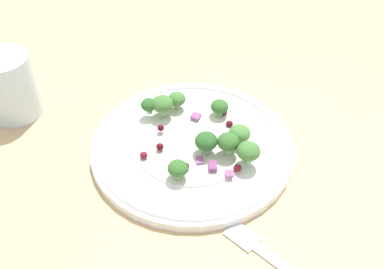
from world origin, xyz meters
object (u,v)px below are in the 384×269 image
Objects in this scene: plate at (192,145)px; water_glass at (10,86)px; broccoli_floret_1 at (220,107)px; broccoli_floret_0 at (150,105)px; broccoli_floret_2 at (178,169)px.

plate is 26.45cm from water_glass.
plate is 10.69× the size of broccoli_floret_1.
broccoli_floret_0 is at bearing -159.58° from plate.
broccoli_floret_0 is 0.90× the size of broccoli_floret_1.
broccoli_floret_2 is at bearing -41.91° from plate.
broccoli_floret_0 is 0.24× the size of water_glass.
broccoli_floret_0 reaches higher than plate.
water_glass reaches higher than broccoli_floret_1.
water_glass is at bearing -121.13° from broccoli_floret_1.
broccoli_floret_0 is at bearing 56.44° from water_glass.
plate is 6.86cm from broccoli_floret_1.
water_glass reaches higher than broccoli_floret_2.
broccoli_floret_1 is 28.94cm from water_glass.
broccoli_floret_1 is (-3.14, 5.78, 1.96)cm from plate.
broccoli_floret_2 is (7.86, -10.01, 0.07)cm from broccoli_floret_1.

